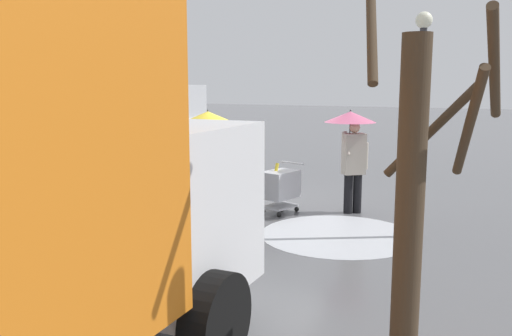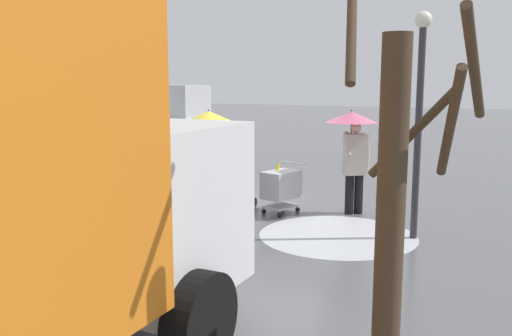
{
  "view_description": "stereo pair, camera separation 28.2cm",
  "coord_description": "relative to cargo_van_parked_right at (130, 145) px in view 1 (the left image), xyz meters",
  "views": [
    {
      "loc": [
        -4.24,
        11.06,
        2.75
      ],
      "look_at": [
        -0.3,
        1.36,
        1.05
      ],
      "focal_mm": 38.41,
      "sensor_mm": 36.0,
      "label": 1
    },
    {
      "loc": [
        -4.5,
        10.95,
        2.75
      ],
      "look_at": [
        -0.3,
        1.36,
        1.05
      ],
      "focal_mm": 38.41,
      "sensor_mm": 36.0,
      "label": 2
    }
  ],
  "objects": [
    {
      "name": "cargo_van_parked_right",
      "position": [
        0.0,
        0.0,
        0.0
      ],
      "size": [
        2.28,
        5.38,
        2.6
      ],
      "color": "#B7BABF",
      "rests_on": "ground"
    },
    {
      "name": "pedestrian_black_side",
      "position": [
        -2.61,
        1.07,
        0.41
      ],
      "size": [
        1.04,
        1.04,
        2.15
      ],
      "color": "black",
      "rests_on": "ground"
    },
    {
      "name": "hand_dolly_boxes",
      "position": [
        -3.04,
        0.49,
        -0.69
      ],
      "size": [
        0.53,
        0.7,
        1.32
      ],
      "color": "#515156",
      "rests_on": "ground"
    },
    {
      "name": "pedestrian_pink_side",
      "position": [
        -5.37,
        -0.05,
        0.41
      ],
      "size": [
        1.04,
        1.04,
        2.15
      ],
      "color": "black",
      "rests_on": "ground"
    },
    {
      "name": "ground_plane",
      "position": [
        -3.49,
        -0.1,
        -1.18
      ],
      "size": [
        90.0,
        90.0,
        0.0
      ],
      "primitive_type": "plane",
      "color": "#5B5B5E"
    },
    {
      "name": "bare_tree_near",
      "position": [
        -7.28,
        6.38,
        0.54
      ],
      "size": [
        1.14,
        1.19,
        3.64
      ],
      "color": "#423323",
      "rests_on": "ground"
    },
    {
      "name": "slush_patch_under_van",
      "position": [
        -5.54,
        1.64,
        -1.18
      ],
      "size": [
        2.8,
        2.8,
        0.01
      ],
      "primitive_type": "cylinder",
      "color": "silver",
      "rests_on": "ground"
    },
    {
      "name": "shopping_cart_vendor",
      "position": [
        -4.01,
        0.47,
        -0.61
      ],
      "size": [
        0.78,
        0.95,
        1.04
      ],
      "color": "#B2B2B7",
      "rests_on": "ground"
    },
    {
      "name": "street_lamp",
      "position": [
        -6.8,
        1.25,
        1.19
      ],
      "size": [
        0.28,
        0.28,
        3.86
      ],
      "color": "#2D2D33",
      "rests_on": "ground"
    }
  ]
}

